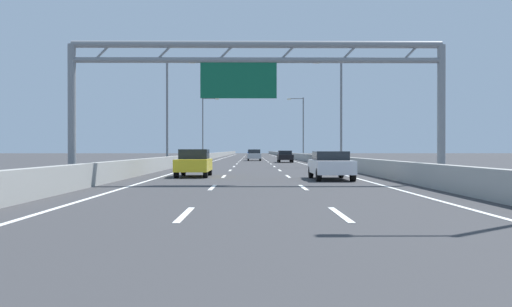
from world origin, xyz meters
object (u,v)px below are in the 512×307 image
at_px(white_car, 331,165).
at_px(silver_car, 254,155).
at_px(sign_gantry, 255,74).
at_px(yellow_car, 194,163).
at_px(streetlamp_right_mid, 339,106).
at_px(streetlamp_right_far, 302,124).
at_px(orange_car, 253,154).
at_px(blue_car, 251,153).
at_px(black_car, 285,156).
at_px(streetlamp_left_mid, 170,106).
at_px(streetlamp_left_far, 204,124).

bearing_deg(white_car, silver_car, 94.34).
bearing_deg(sign_gantry, white_car, 38.85).
relative_size(sign_gantry, white_car, 3.75).
bearing_deg(white_car, yellow_car, 157.17).
xyz_separation_m(sign_gantry, streetlamp_right_mid, (7.57, 23.94, 0.53)).
height_order(streetlamp_right_far, white_car, streetlamp_right_far).
distance_m(orange_car, blue_car, 34.80).
xyz_separation_m(streetlamp_right_mid, orange_car, (-7.37, 46.88, -4.66)).
distance_m(streetlamp_right_mid, streetlamp_right_far, 35.33).
distance_m(silver_car, black_car, 10.73).
relative_size(black_car, white_car, 0.94).
height_order(sign_gantry, orange_car, sign_gantry).
distance_m(streetlamp_left_mid, streetlamp_right_mid, 14.93).
relative_size(streetlamp_right_mid, streetlamp_right_far, 1.00).
distance_m(orange_car, yellow_car, 64.80).
relative_size(streetlamp_right_mid, white_car, 2.11).
bearing_deg(blue_car, streetlamp_left_mid, -95.05).
bearing_deg(white_car, streetlamp_left_far, 101.27).
relative_size(streetlamp_left_far, blue_car, 2.08).
bearing_deg(silver_car, sign_gantry, -90.28).
relative_size(streetlamp_right_mid, orange_car, 2.26).
distance_m(yellow_car, silver_car, 44.43).
bearing_deg(black_car, streetlamp_right_mid, -77.17).
distance_m(streetlamp_left_mid, white_car, 24.12).
bearing_deg(streetlamp_left_far, yellow_car, -85.69).
xyz_separation_m(sign_gantry, yellow_car, (-3.36, 6.12, -4.09)).
bearing_deg(orange_car, streetlamp_left_far, -123.21).
relative_size(yellow_car, black_car, 0.98).
distance_m(streetlamp_left_far, yellow_car, 53.50).
bearing_deg(streetlamp_left_mid, white_car, -61.75).
height_order(blue_car, white_car, blue_car).
bearing_deg(streetlamp_right_far, silver_car, -129.59).
distance_m(sign_gantry, yellow_car, 8.09).
relative_size(streetlamp_left_mid, orange_car, 2.26).
relative_size(sign_gantry, silver_car, 3.96).
bearing_deg(orange_car, streetlamp_left_mid, -99.16).
bearing_deg(orange_car, white_car, -86.93).
xyz_separation_m(sign_gantry, orange_car, (0.20, 70.82, -4.12)).
distance_m(streetlamp_right_far, white_car, 56.49).
bearing_deg(silver_car, orange_car, 90.12).
relative_size(silver_car, black_car, 1.01).
xyz_separation_m(streetlamp_left_far, black_car, (11.20, -18.97, -4.68)).
distance_m(streetlamp_right_mid, white_car, 21.68).
xyz_separation_m(streetlamp_left_mid, black_car, (11.20, 16.36, -4.68)).
xyz_separation_m(streetlamp_left_mid, blue_car, (7.22, 81.68, -4.64)).
height_order(sign_gantry, silver_car, sign_gantry).
distance_m(sign_gantry, streetlamp_left_mid, 25.05).
relative_size(orange_car, black_car, 1.00).
bearing_deg(yellow_car, streetlamp_left_far, 94.31).
height_order(streetlamp_left_mid, white_car, streetlamp_left_mid).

